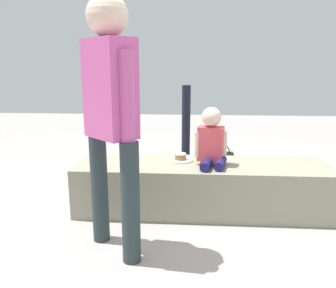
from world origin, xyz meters
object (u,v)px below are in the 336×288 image
adult_standing (111,105)px  handbag_black_leather (220,161)px  gift_bag (284,171)px  party_cup_red (240,177)px  child_seated (211,140)px  cake_box_white (136,176)px  water_bottle_near_gift (241,181)px  cake_plate (180,158)px

adult_standing → handbag_black_leather: 2.27m
gift_bag → party_cup_red: bearing=-177.7°
handbag_black_leather → gift_bag: bearing=-33.4°
child_seated → cake_box_white: size_ratio=1.47×
water_bottle_near_gift → cake_box_white: size_ratio=0.58×
handbag_black_leather → cake_plate: bearing=-111.6°
cake_plate → gift_bag: size_ratio=0.74×
water_bottle_near_gift → party_cup_red: bearing=84.5°
cake_box_white → handbag_black_leather: 1.07m
cake_plate → cake_box_white: bearing=128.6°
party_cup_red → cake_box_white: cake_box_white is taller
cake_plate → handbag_black_leather: 1.25m
gift_bag → cake_box_white: 1.60m
cake_plate → handbag_black_leather: size_ratio=0.69×
water_bottle_near_gift → cake_box_white: water_bottle_near_gift is taller
child_seated → party_cup_red: size_ratio=4.65×
adult_standing → gift_bag: (1.51, 1.48, -0.86)m
adult_standing → handbag_black_leather: size_ratio=5.04×
gift_bag → water_bottle_near_gift: bearing=-153.6°
adult_standing → handbag_black_leather: (0.85, 1.91, -0.88)m
adult_standing → water_bottle_near_gift: bearing=50.8°
child_seated → adult_standing: bearing=-134.7°
child_seated → gift_bag: (0.84, 0.81, -0.50)m
adult_standing → cake_plate: 1.05m
child_seated → handbag_black_leather: 1.35m
child_seated → water_bottle_near_gift: child_seated is taller
cake_plate → water_bottle_near_gift: cake_plate is taller
party_cup_red → water_bottle_near_gift: bearing=-95.5°
gift_bag → cake_box_white: gift_bag is taller
adult_standing → cake_plate: adult_standing is taller
water_bottle_near_gift → handbag_black_leather: (-0.16, 0.67, 0.02)m
handbag_black_leather → adult_standing: bearing=-114.0°
gift_bag → water_bottle_near_gift: (-0.49, -0.24, -0.04)m
cake_box_white → handbag_black_leather: (0.95, 0.49, 0.05)m
child_seated → party_cup_red: bearing=65.1°
water_bottle_near_gift → party_cup_red: (0.02, 0.23, -0.04)m
cake_plate → party_cup_red: bearing=47.3°
child_seated → party_cup_red: child_seated is taller
party_cup_red → cake_plate: bearing=-132.7°
cake_plate → gift_bag: (1.09, 0.69, -0.31)m
cake_plate → water_bottle_near_gift: bearing=36.7°
adult_standing → party_cup_red: (1.03, 1.47, -0.94)m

